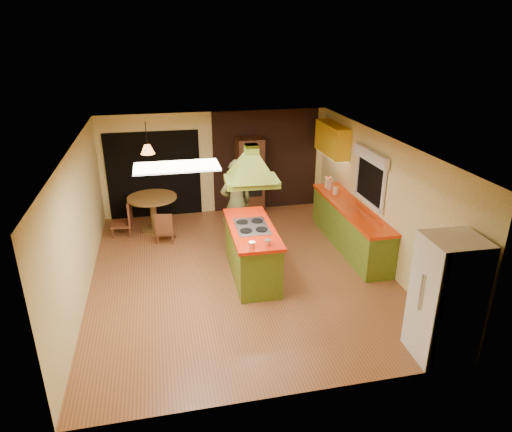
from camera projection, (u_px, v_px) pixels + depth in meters
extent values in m
plane|color=#995932|center=(240.00, 272.00, 8.70)|extent=(6.50, 6.50, 0.00)
plane|color=beige|center=(216.00, 163.00, 11.17)|extent=(5.50, 0.00, 5.50)
plane|color=beige|center=(289.00, 312.00, 5.29)|extent=(5.50, 0.00, 5.50)
plane|color=beige|center=(79.00, 224.00, 7.70)|extent=(0.00, 6.50, 6.50)
plane|color=beige|center=(380.00, 200.00, 8.76)|extent=(0.00, 6.50, 6.50)
plane|color=silver|center=(238.00, 143.00, 7.75)|extent=(6.50, 6.50, 0.00)
cube|color=#381E14|center=(266.00, 160.00, 11.39)|extent=(2.64, 0.03, 2.50)
cube|color=black|center=(154.00, 175.00, 10.94)|extent=(2.20, 0.03, 2.10)
cube|color=olive|center=(350.00, 228.00, 9.56)|extent=(0.58, 3.00, 0.86)
cube|color=#E53807|center=(351.00, 207.00, 9.39)|extent=(0.62, 3.05, 0.06)
cube|color=yellow|center=(332.00, 139.00, 10.45)|extent=(0.34, 1.40, 0.70)
cube|color=black|center=(371.00, 179.00, 9.01)|extent=(0.03, 1.16, 0.96)
cube|color=white|center=(371.00, 156.00, 8.82)|extent=(0.10, 1.35, 0.22)
cube|color=white|center=(177.00, 167.00, 6.46)|extent=(1.20, 0.60, 0.03)
cube|color=olive|center=(252.00, 253.00, 8.42)|extent=(0.77, 1.91, 0.93)
cube|color=red|center=(252.00, 228.00, 8.24)|extent=(0.83, 1.99, 0.06)
cube|color=silver|center=(252.00, 227.00, 8.22)|extent=(0.59, 0.84, 0.02)
cube|color=olive|center=(252.00, 181.00, 7.90)|extent=(0.95, 0.71, 0.11)
pyramid|color=olive|center=(251.00, 153.00, 7.71)|extent=(0.95, 0.71, 0.45)
cube|color=olive|center=(251.00, 149.00, 7.68)|extent=(0.22, 0.22, 0.15)
imported|color=#4D4D29|center=(236.00, 204.00, 9.44)|extent=(0.78, 0.60, 1.89)
cube|color=white|center=(446.00, 299.00, 6.18)|extent=(0.77, 0.73, 1.81)
cube|color=#4F2B19|center=(250.00, 176.00, 11.16)|extent=(0.64, 0.60, 1.90)
cube|color=black|center=(252.00, 168.00, 10.78)|extent=(0.49, 0.03, 0.45)
cube|color=black|center=(252.00, 188.00, 10.97)|extent=(0.49, 0.03, 0.45)
cylinder|color=brown|center=(152.00, 198.00, 10.21)|extent=(1.10, 1.10, 0.05)
cylinder|color=brown|center=(153.00, 214.00, 10.36)|extent=(0.14, 0.14, 0.77)
cylinder|color=brown|center=(155.00, 229.00, 10.50)|extent=(0.61, 0.61, 0.05)
cone|color=#FF9E3F|center=(148.00, 149.00, 9.79)|extent=(0.40, 0.40, 0.20)
cylinder|color=#F9EFC8|center=(328.00, 182.00, 10.45)|extent=(0.20, 0.20, 0.24)
cylinder|color=beige|center=(330.00, 185.00, 10.33)|extent=(0.18, 0.18, 0.21)
cylinder|color=#F5EBC5|center=(336.00, 190.00, 10.03)|extent=(0.16, 0.16, 0.17)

